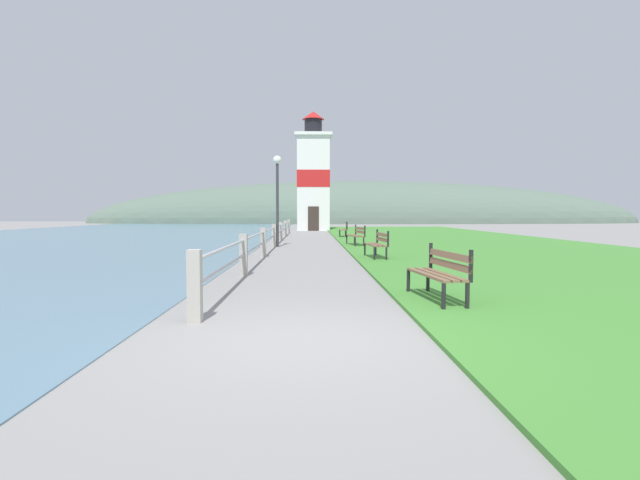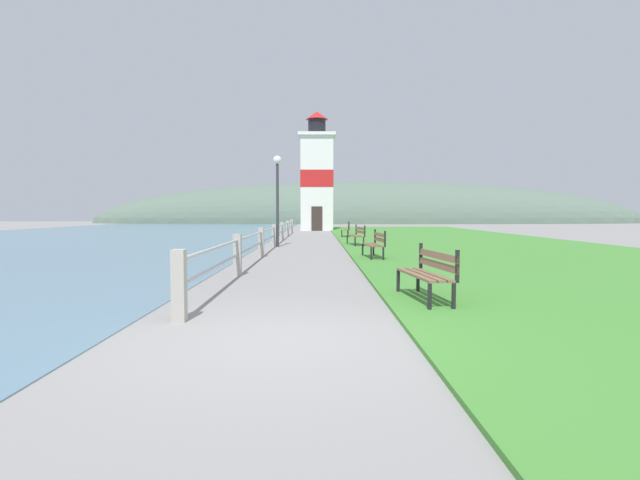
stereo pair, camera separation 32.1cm
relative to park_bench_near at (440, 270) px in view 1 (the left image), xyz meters
The scene contains 11 objects.
ground_plane 3.36m from the park_bench_near, 133.42° to the right, with size 160.00×160.00×0.00m, color gray.
grass_verge 16.57m from the park_bench_near, 71.43° to the left, with size 12.00×54.31×0.06m.
water_strip 22.65m from the park_bench_near, 136.13° to the left, with size 24.00×86.89×0.01m.
seawall_railing 13.99m from the park_bench_near, 105.45° to the left, with size 0.18×29.95×0.99m.
park_bench_near is the anchor object (origin of this frame).
park_bench_midway 7.68m from the park_bench_near, 89.92° to the left, with size 0.59×1.68×0.94m.
park_bench_far 13.99m from the park_bench_near, 90.28° to the left, with size 0.71×1.90×0.94m.
park_bench_by_lighthouse 21.80m from the park_bench_near, 90.25° to the left, with size 0.54×1.68×0.94m.
lighthouse 34.26m from the park_bench_near, 93.17° to the left, with size 3.08×3.08×9.95m.
lamp_post 14.23m from the park_bench_near, 104.73° to the left, with size 0.36×0.36×3.96m.
distant_hillside 64.06m from the park_bench_near, 84.87° to the left, with size 80.00×16.00×12.00m.
Camera 1 is at (0.12, -5.76, 1.49)m, focal length 28.00 mm.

